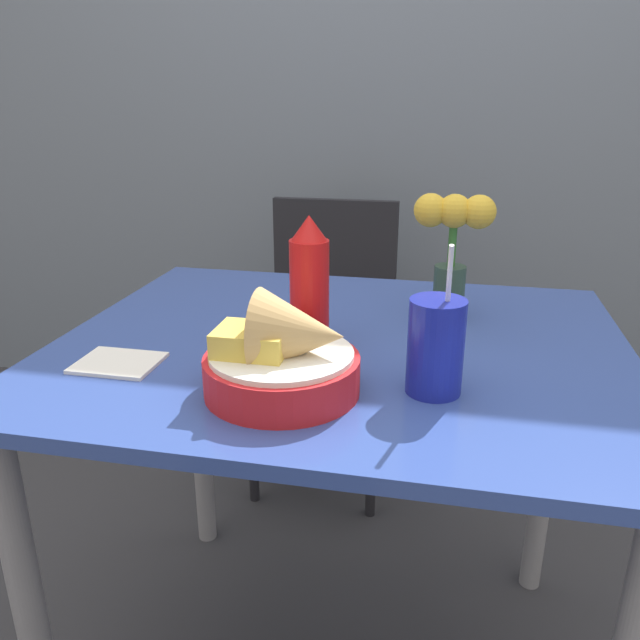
# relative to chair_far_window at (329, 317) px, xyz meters

# --- Properties ---
(wall_window) EXTENTS (7.00, 0.06, 2.60)m
(wall_window) POSITION_rel_chair_far_window_xyz_m (0.18, 0.47, 0.78)
(wall_window) COLOR slate
(wall_window) RESTS_ON ground_plane
(dining_table) EXTENTS (1.00, 0.82, 0.78)m
(dining_table) POSITION_rel_chair_far_window_xyz_m (0.18, -0.82, 0.14)
(dining_table) COLOR #334C9E
(dining_table) RESTS_ON ground_plane
(chair_far_window) EXTENTS (0.40, 0.40, 0.88)m
(chair_far_window) POSITION_rel_chair_far_window_xyz_m (0.00, 0.00, 0.00)
(chair_far_window) COLOR black
(chair_far_window) RESTS_ON ground_plane
(food_basket) EXTENTS (0.23, 0.23, 0.16)m
(food_basket) POSITION_rel_chair_far_window_xyz_m (0.14, -1.04, 0.31)
(food_basket) COLOR red
(food_basket) RESTS_ON dining_table
(ketchup_bottle) EXTENTS (0.07, 0.07, 0.23)m
(ketchup_bottle) POSITION_rel_chair_far_window_xyz_m (0.13, -0.85, 0.36)
(ketchup_bottle) COLOR red
(ketchup_bottle) RESTS_ON dining_table
(drink_cup) EXTENTS (0.08, 0.08, 0.23)m
(drink_cup) POSITION_rel_chair_far_window_xyz_m (0.35, -1.00, 0.32)
(drink_cup) COLOR #192399
(drink_cup) RESTS_ON dining_table
(flower_vase) EXTENTS (0.15, 0.06, 0.24)m
(flower_vase) POSITION_rel_chair_far_window_xyz_m (0.36, -0.66, 0.41)
(flower_vase) COLOR #2D4738
(flower_vase) RESTS_ON dining_table
(napkin) EXTENTS (0.13, 0.10, 0.01)m
(napkin) POSITION_rel_chair_far_window_xyz_m (-0.15, -1.00, 0.26)
(napkin) COLOR white
(napkin) RESTS_ON dining_table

